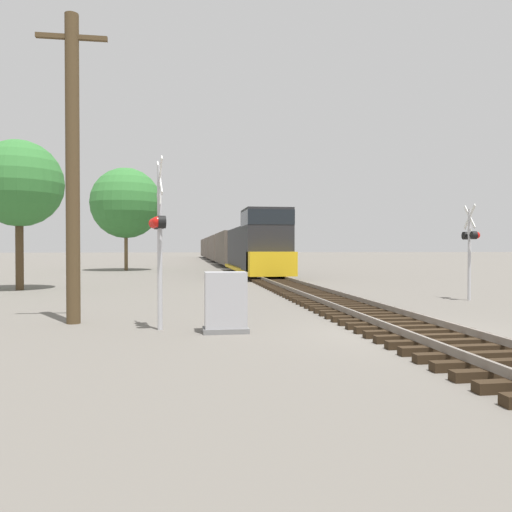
{
  "coord_description": "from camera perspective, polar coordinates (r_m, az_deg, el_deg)",
  "views": [
    {
      "loc": [
        -5.26,
        -10.77,
        2.0
      ],
      "look_at": [
        -2.09,
        10.62,
        1.63
      ],
      "focal_mm": 35.0,
      "sensor_mm": 36.0,
      "label": 1
    }
  ],
  "objects": [
    {
      "name": "crossing_signal_far",
      "position": [
        20.53,
        23.28,
        1.52
      ],
      "size": [
        0.42,
        1.01,
        3.62
      ],
      "rotation": [
        0.0,
        0.0,
        1.45
      ],
      "color": "#B7B7BC",
      "rests_on": "ground"
    },
    {
      "name": "freight_train",
      "position": [
        67.29,
        -3.94,
        0.89
      ],
      "size": [
        2.88,
        78.99,
        4.43
      ],
      "color": "#232326",
      "rests_on": "ground"
    },
    {
      "name": "relay_cabinet",
      "position": [
        11.78,
        -3.5,
        -5.35
      ],
      "size": [
        1.06,
        0.63,
        1.43
      ],
      "color": "slate",
      "rests_on": "ground"
    },
    {
      "name": "rail_track_bed",
      "position": [
        12.13,
        17.57,
        -7.91
      ],
      "size": [
        2.6,
        160.0,
        0.31
      ],
      "color": "black",
      "rests_on": "ground"
    },
    {
      "name": "tree_mid_background",
      "position": [
        45.23,
        -14.65,
        5.86
      ],
      "size": [
        6.13,
        6.13,
        8.96
      ],
      "color": "brown",
      "rests_on": "ground"
    },
    {
      "name": "utility_pole",
      "position": [
        14.09,
        -20.23,
        9.6
      ],
      "size": [
        1.8,
        0.36,
        8.08
      ],
      "color": "#4C3A23",
      "rests_on": "ground"
    },
    {
      "name": "tree_far_right",
      "position": [
        26.09,
        -25.46,
        7.45
      ],
      "size": [
        4.05,
        4.05,
        7.04
      ],
      "color": "#473521",
      "rests_on": "ground"
    },
    {
      "name": "ground_plane",
      "position": [
        12.15,
        17.57,
        -8.54
      ],
      "size": [
        400.0,
        400.0,
        0.0
      ],
      "primitive_type": "plane",
      "color": "#666059"
    },
    {
      "name": "crossing_signal_near",
      "position": [
        12.28,
        -11.08,
        3.07
      ],
      "size": [
        0.46,
        1.02,
        4.15
      ],
      "rotation": [
        0.0,
        0.0,
        -1.4
      ],
      "color": "#B7B7BC",
      "rests_on": "ground"
    }
  ]
}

